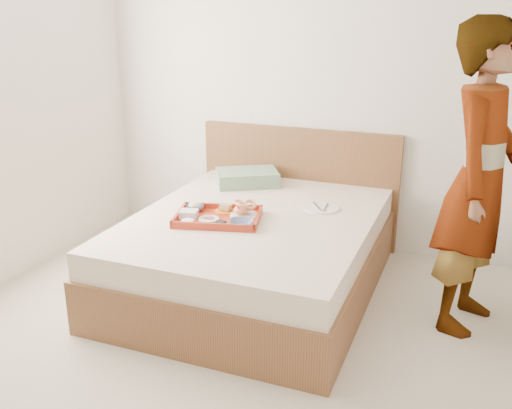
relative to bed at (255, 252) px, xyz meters
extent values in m
cube|color=#C1B4A3|center=(0.07, -1.00, -0.27)|extent=(3.50, 4.00, 0.01)
cube|color=silver|center=(0.07, 1.00, 1.04)|extent=(3.50, 0.01, 2.60)
cube|color=brown|center=(0.00, 0.00, 0.00)|extent=(1.65, 2.00, 0.53)
cube|color=brown|center=(0.00, 0.97, 0.21)|extent=(1.65, 0.06, 0.95)
cube|color=#80A681|center=(-0.33, 0.66, 0.32)|extent=(0.57, 0.52, 0.11)
cube|color=#B03616|center=(-0.19, -0.16, 0.29)|extent=(0.63, 0.52, 0.05)
cylinder|color=white|center=(-0.05, -0.07, 0.29)|extent=(0.23, 0.23, 0.01)
imported|color=navy|center=(0.01, -0.24, 0.30)|extent=(0.19, 0.19, 0.04)
cylinder|color=black|center=(-0.11, -0.29, 0.29)|extent=(0.10, 0.10, 0.03)
cylinder|color=white|center=(-0.24, -0.22, 0.28)|extent=(0.17, 0.17, 0.01)
cylinder|color=orange|center=(-0.21, -0.04, 0.28)|extent=(0.16, 0.16, 0.01)
imported|color=navy|center=(-0.40, -0.09, 0.30)|extent=(0.15, 0.15, 0.04)
cube|color=silver|center=(-0.38, -0.23, 0.30)|extent=(0.13, 0.12, 0.05)
cylinder|color=white|center=(-0.33, -0.34, 0.29)|extent=(0.10, 0.10, 0.03)
cylinder|color=white|center=(0.38, 0.30, 0.27)|extent=(0.30, 0.30, 0.01)
imported|color=beige|center=(1.38, 0.06, 0.65)|extent=(0.59, 0.76, 1.83)
camera|label=1|loc=(1.35, -3.38, 1.60)|focal=40.23mm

